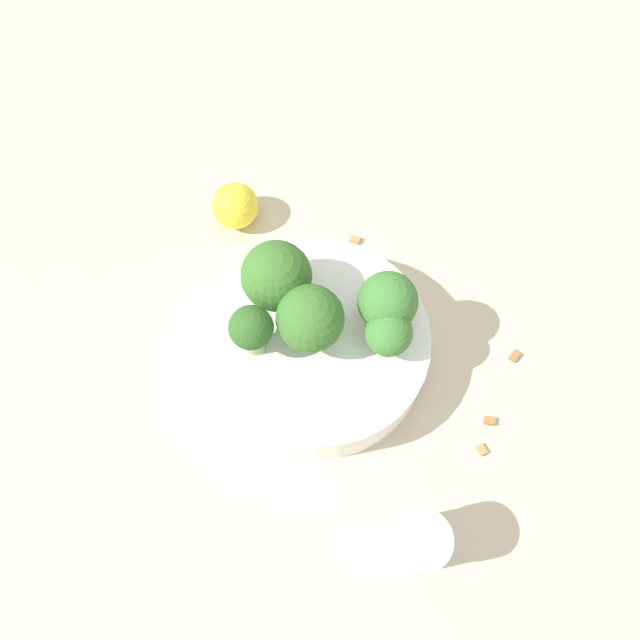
{
  "coord_description": "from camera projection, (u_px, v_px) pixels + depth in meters",
  "views": [
    {
      "loc": [
        -0.03,
        -0.18,
        0.5
      ],
      "look_at": [
        0.0,
        0.0,
        0.08
      ],
      "focal_mm": 35.0,
      "sensor_mm": 36.0,
      "label": 1
    }
  ],
  "objects": [
    {
      "name": "almond_crumb_1",
      "position": [
        367.0,
        262.0,
        0.57
      ],
      "size": [
        0.01,
        0.01,
        0.01
      ],
      "primitive_type": "cube",
      "rotation": [
        0.0,
        0.0,
        1.87
      ],
      "color": "tan",
      "rests_on": "ground_plane"
    },
    {
      "name": "almond_crumb_0",
      "position": [
        355.0,
        238.0,
        0.57
      ],
      "size": [
        0.01,
        0.01,
        0.01
      ],
      "primitive_type": "cube",
      "rotation": [
        0.0,
        0.0,
        5.74
      ],
      "color": "#AD7F4C",
      "rests_on": "ground_plane"
    },
    {
      "name": "pepper_shaker",
      "position": [
        416.0,
        543.0,
        0.44
      ],
      "size": [
        0.04,
        0.04,
        0.07
      ],
      "color": "silver",
      "rests_on": "ground_plane"
    },
    {
      "name": "lemon_wedge",
      "position": [
        235.0,
        206.0,
        0.57
      ],
      "size": [
        0.04,
        0.04,
        0.04
      ],
      "primitive_type": "sphere",
      "color": "yellow",
      "rests_on": "ground_plane"
    },
    {
      "name": "broccoli_floret_0",
      "position": [
        252.0,
        333.0,
        0.46
      ],
      "size": [
        0.03,
        0.03,
        0.05
      ],
      "color": "#84AD66",
      "rests_on": "bowl"
    },
    {
      "name": "broccoli_floret_4",
      "position": [
        388.0,
        334.0,
        0.46
      ],
      "size": [
        0.04,
        0.04,
        0.04
      ],
      "color": "#8EB770",
      "rests_on": "bowl"
    },
    {
      "name": "broccoli_floret_1",
      "position": [
        276.0,
        277.0,
        0.47
      ],
      "size": [
        0.06,
        0.06,
        0.06
      ],
      "color": "#8EB770",
      "rests_on": "bowl"
    },
    {
      "name": "ground_plane",
      "position": [
        320.0,
        357.0,
        0.53
      ],
      "size": [
        3.0,
        3.0,
        0.0
      ],
      "primitive_type": "plane",
      "color": "beige"
    },
    {
      "name": "bowl",
      "position": [
        320.0,
        347.0,
        0.51
      ],
      "size": [
        0.18,
        0.18,
        0.05
      ],
      "primitive_type": "cylinder",
      "color": "white",
      "rests_on": "ground_plane"
    },
    {
      "name": "broccoli_floret_3",
      "position": [
        388.0,
        302.0,
        0.47
      ],
      "size": [
        0.05,
        0.05,
        0.05
      ],
      "color": "#84AD66",
      "rests_on": "bowl"
    },
    {
      "name": "broccoli_floret_2",
      "position": [
        311.0,
        323.0,
        0.46
      ],
      "size": [
        0.05,
        0.05,
        0.06
      ],
      "color": "#8EB770",
      "rests_on": "bowl"
    },
    {
      "name": "almond_crumb_3",
      "position": [
        490.0,
        420.0,
        0.5
      ],
      "size": [
        0.01,
        0.01,
        0.01
      ],
      "primitive_type": "cube",
      "rotation": [
        0.0,
        0.0,
        2.8
      ],
      "color": "olive",
      "rests_on": "ground_plane"
    },
    {
      "name": "almond_crumb_2",
      "position": [
        482.0,
        449.0,
        0.5
      ],
      "size": [
        0.01,
        0.01,
        0.01
      ],
      "primitive_type": "cube",
      "rotation": [
        0.0,
        0.0,
        1.91
      ],
      "color": "#AD7F4C",
      "rests_on": "ground_plane"
    },
    {
      "name": "almond_crumb_4",
      "position": [
        515.0,
        355.0,
        0.53
      ],
      "size": [
        0.01,
        0.01,
        0.01
      ],
      "primitive_type": "cube",
      "rotation": [
        0.0,
        0.0,
        3.85
      ],
      "color": "olive",
      "rests_on": "ground_plane"
    }
  ]
}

